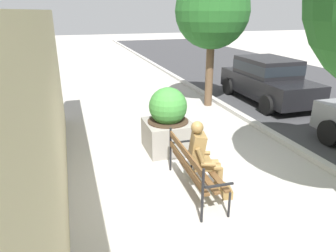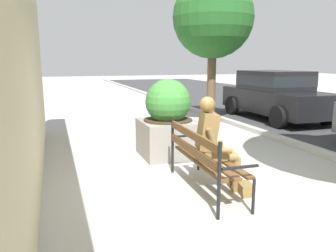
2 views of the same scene
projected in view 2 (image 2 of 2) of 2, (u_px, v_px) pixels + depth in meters
ground_plane at (203, 183)px, 5.07m from camera, size 80.00×80.00×0.00m
park_bench at (202, 155)px, 4.66m from camera, size 1.82×0.60×0.95m
bronze_statue_seated at (217, 146)px, 4.66m from camera, size 0.76×0.80×1.37m
concrete_planter at (168, 121)px, 6.43m from camera, size 1.06×1.06×1.52m
street_tree_near_bench at (213, 18)px, 9.63m from camera, size 2.39×2.39×4.33m
parked_car_black at (275, 93)px, 10.62m from camera, size 4.14×1.99×1.56m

